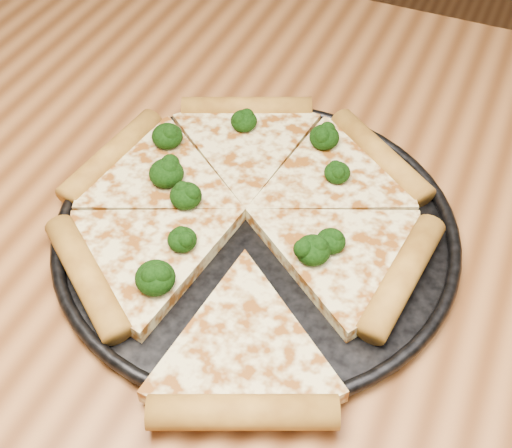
% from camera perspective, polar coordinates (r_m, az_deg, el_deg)
% --- Properties ---
extents(dining_table, '(1.20, 0.90, 0.75)m').
position_cam_1_polar(dining_table, '(0.72, 4.31, -6.62)').
color(dining_table, brown).
rests_on(dining_table, ground).
extents(pizza_pan, '(0.37, 0.37, 0.02)m').
position_cam_1_polar(pizza_pan, '(0.65, 0.00, -0.50)').
color(pizza_pan, black).
rests_on(pizza_pan, dining_table).
extents(pizza, '(0.35, 0.41, 0.03)m').
position_cam_1_polar(pizza, '(0.65, -0.86, 0.53)').
color(pizza, '#E1CD89').
rests_on(pizza, pizza_pan).
extents(broccoli_florets, '(0.23, 0.26, 0.03)m').
position_cam_1_polar(broccoli_florets, '(0.66, -2.16, 2.58)').
color(broccoli_florets, black).
rests_on(broccoli_florets, pizza).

